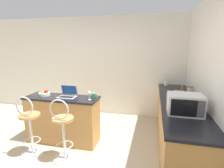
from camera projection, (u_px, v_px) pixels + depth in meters
ground_plane at (62, 162)px, 2.80m from camera, size 20.00×20.00×0.00m
wall_back at (102, 67)px, 4.72m from camera, size 12.00×0.06×2.60m
wall_right at (224, 92)px, 2.04m from camera, size 0.06×12.00×2.60m
breakfast_bar at (63, 119)px, 3.37m from camera, size 1.40×0.49×0.90m
counter_right at (178, 125)px, 3.13m from camera, size 0.66×2.79×0.90m
bar_stool_near at (30, 127)px, 2.92m from camera, size 0.40×0.40×1.06m
bar_stool_far at (63, 131)px, 2.78m from camera, size 0.40×0.40×1.06m
laptop at (68, 94)px, 3.29m from camera, size 0.33×0.26×0.22m
microwave at (185, 104)px, 2.42m from camera, size 0.46×0.35×0.28m
toaster at (180, 98)px, 2.91m from camera, size 0.18×0.25×0.19m
fruit_bowl at (45, 93)px, 3.38m from camera, size 0.22×0.22×0.11m
storage_jar at (190, 91)px, 3.40m from camera, size 0.11×0.11×0.17m
wine_glass_short at (89, 93)px, 3.08m from camera, size 0.07×0.07×0.16m
pepper_mill at (182, 92)px, 3.13m from camera, size 0.05×0.05×0.26m
mug_green at (94, 96)px, 3.21m from camera, size 0.09×0.07×0.09m
mug_white at (166, 84)px, 4.23m from camera, size 0.10×0.08×0.09m
mug_blue at (169, 96)px, 3.18m from camera, size 0.10×0.08×0.10m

